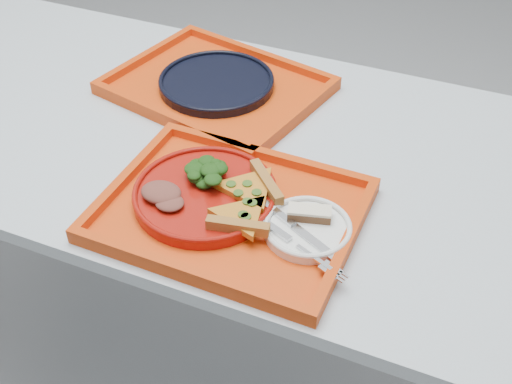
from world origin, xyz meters
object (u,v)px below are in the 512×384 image
navy_plate (217,84)px  dessert_bar (310,213)px  dinner_plate (205,196)px  tray_main (231,213)px  tray_far (217,89)px

navy_plate → dessert_bar: 0.49m
dinner_plate → navy_plate: 0.39m
tray_main → dinner_plate: size_ratio=1.73×
tray_far → dinner_plate: (0.15, -0.36, 0.02)m
tray_main → dessert_bar: dessert_bar is taller
dessert_bar → tray_far: bearing=119.4°
tray_main → navy_plate: (-0.20, 0.37, 0.01)m
tray_main → tray_far: 0.42m
tray_main → navy_plate: navy_plate is taller
dinner_plate → dessert_bar: size_ratio=3.25×
dessert_bar → navy_plate: bearing=119.4°
tray_main → tray_far: (-0.20, 0.37, 0.00)m
navy_plate → dessert_bar: bearing=-45.1°
navy_plate → dinner_plate: bearing=-67.4°
dinner_plate → dessert_bar: dessert_bar is taller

